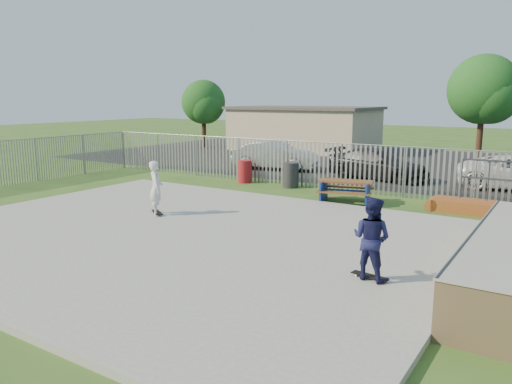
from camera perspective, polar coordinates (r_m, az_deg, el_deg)
The scene contains 17 objects.
ground at distance 14.27m, azimuth -8.71°, elevation -5.09°, with size 120.00×120.00×0.00m, color #34551D.
concrete_slab at distance 14.25m, azimuth -8.72°, elevation -4.80°, with size 15.00×12.00×0.15m, color gray.
fence at distance 17.16m, azimuth 3.91°, elevation 1.12°, with size 26.04×16.02×2.00m.
picnic_table at distance 18.88m, azimuth 10.19°, elevation 0.08°, with size 2.32×2.07×0.83m.
funbox at distance 18.44m, azimuth 22.89°, elevation -1.53°, with size 2.14×1.10×0.42m.
trash_bin_red at distance 22.95m, azimuth -1.30°, elevation 2.36°, with size 0.62×0.62×1.03m, color maroon.
trash_bin_grey at distance 21.73m, azimuth 3.97°, elevation 1.94°, with size 0.65×0.65×1.09m, color #28282B.
parking_lot at distance 30.88m, azimuth 15.30°, elevation 3.21°, with size 40.00×18.00×0.02m, color black.
car_silver at distance 27.04m, azimuth 2.15°, elevation 4.20°, with size 1.61×4.61×1.52m, color silver.
car_dark at distance 24.51m, azimuth 13.73°, elevation 3.11°, with size 2.00×4.91×1.43m, color black.
building at distance 37.47m, azimuth 5.52°, elevation 7.26°, with size 10.40×6.40×3.20m.
tree_left at distance 39.28m, azimuth -6.03°, elevation 10.18°, with size 3.38×3.38×5.21m.
tree_mid at distance 33.31m, azimuth 24.56°, elevation 10.59°, with size 4.16×4.16×6.42m.
skateboard_a at distance 10.80m, azimuth 12.86°, elevation -9.43°, with size 0.82×0.31×0.08m.
skateboard_b at distance 16.46m, azimuth -11.24°, elevation -2.36°, with size 0.78×0.61×0.08m.
skater_navy at distance 10.55m, azimuth 13.05°, elevation -5.20°, with size 0.84×0.66×1.73m, color #161845.
skater_white at distance 16.30m, azimuth -11.35°, elevation 0.48°, with size 0.63×0.42×1.73m, color silver.
Camera 1 is at (9.15, -10.24, 3.87)m, focal length 35.00 mm.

